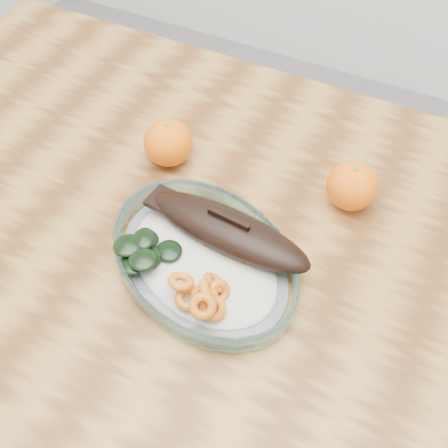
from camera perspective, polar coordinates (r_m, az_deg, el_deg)
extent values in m
plane|color=slate|center=(1.44, -1.94, -19.87)|extent=(3.00, 3.00, 0.00)
cube|color=#5C3615|center=(0.79, -3.33, -2.09)|extent=(1.20, 0.80, 0.04)
cylinder|color=brown|center=(1.48, -15.07, 6.09)|extent=(0.06, 0.06, 0.71)
ellipsoid|color=white|center=(0.73, -2.06, -3.96)|extent=(0.62, 0.54, 0.01)
torus|color=#8BCED7|center=(0.73, -2.08, -3.50)|extent=(0.67, 0.67, 0.03)
ellipsoid|color=white|center=(0.72, -2.10, -3.13)|extent=(0.55, 0.48, 0.02)
ellipsoid|color=black|center=(0.72, 0.48, 0.12)|extent=(0.24, 0.09, 0.04)
ellipsoid|color=black|center=(0.72, 0.48, -0.23)|extent=(0.20, 0.07, 0.02)
cube|color=black|center=(0.76, -6.13, 3.19)|extent=(0.05, 0.04, 0.01)
cube|color=black|center=(0.70, 0.49, 1.04)|extent=(0.06, 0.01, 0.02)
torus|color=orange|center=(0.67, -3.71, -6.80)|extent=(0.04, 0.04, 0.03)
torus|color=orange|center=(0.67, -0.61, -6.21)|extent=(0.04, 0.04, 0.04)
torus|color=orange|center=(0.68, -1.03, -5.23)|extent=(0.05, 0.04, 0.04)
torus|color=orange|center=(0.67, -1.63, -6.73)|extent=(0.03, 0.05, 0.04)
torus|color=orange|center=(0.66, -1.16, -7.88)|extent=(0.05, 0.05, 0.03)
torus|color=orange|center=(0.67, -1.58, -6.45)|extent=(0.05, 0.04, 0.04)
torus|color=orange|center=(0.67, -2.13, -6.69)|extent=(0.05, 0.04, 0.04)
torus|color=orange|center=(0.66, -1.59, -6.00)|extent=(0.04, 0.04, 0.04)
torus|color=orange|center=(0.67, -4.48, -5.10)|extent=(0.05, 0.05, 0.03)
torus|color=orange|center=(0.65, -2.22, -7.62)|extent=(0.05, 0.04, 0.04)
ellipsoid|color=black|center=(0.71, -7.90, -2.70)|extent=(0.04, 0.04, 0.01)
ellipsoid|color=black|center=(0.73, -8.03, -0.66)|extent=(0.04, 0.03, 0.01)
ellipsoid|color=black|center=(0.71, -5.69, -1.97)|extent=(0.05, 0.05, 0.01)
ellipsoid|color=black|center=(0.71, -7.52, -2.63)|extent=(0.04, 0.04, 0.01)
ellipsoid|color=black|center=(0.71, -9.37, -3.23)|extent=(0.04, 0.04, 0.01)
ellipsoid|color=black|center=(0.72, -8.49, -1.40)|extent=(0.05, 0.05, 0.01)
ellipsoid|color=black|center=(0.71, -9.93, -1.38)|extent=(0.05, 0.05, 0.01)
ellipsoid|color=black|center=(0.72, -8.27, -0.68)|extent=(0.04, 0.05, 0.01)
ellipsoid|color=black|center=(0.70, -8.40, -2.83)|extent=(0.05, 0.05, 0.01)
sphere|color=#FF5205|center=(0.84, -5.68, 8.22)|extent=(0.07, 0.07, 0.07)
sphere|color=#FF5205|center=(0.80, 12.85, 3.78)|extent=(0.07, 0.07, 0.07)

